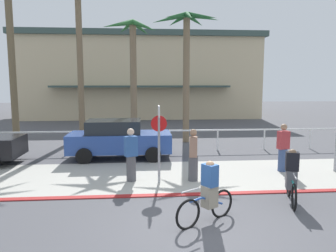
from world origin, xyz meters
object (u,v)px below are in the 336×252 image
(pedestrian_1, at_px, (131,157))
(cyclist_teal_0, at_px, (292,177))
(pedestrian_2, at_px, (283,149))
(cyclist_blue_1, at_px, (208,193))
(palm_tree_4, at_px, (187,43))
(stop_sign_bike_lane, at_px, (159,133))
(palm_tree_1, at_px, (8,14))
(palm_tree_3, at_px, (133,53))
(pedestrian_0, at_px, (193,157))
(palm_tree_2, at_px, (79,22))
(car_blue_1, at_px, (119,139))

(pedestrian_1, bearing_deg, cyclist_teal_0, -26.47)
(pedestrian_2, bearing_deg, cyclist_blue_1, -131.53)
(cyclist_teal_0, bearing_deg, palm_tree_4, 99.98)
(stop_sign_bike_lane, bearing_deg, cyclist_blue_1, -72.36)
(palm_tree_1, relative_size, pedestrian_2, 5.36)
(palm_tree_3, height_order, pedestrian_0, palm_tree_3)
(stop_sign_bike_lane, xyz_separation_m, palm_tree_1, (-7.36, 7.63, 5.13))
(pedestrian_2, bearing_deg, palm_tree_2, 135.78)
(palm_tree_3, xyz_separation_m, car_blue_1, (-0.58, -3.97, -4.03))
(palm_tree_2, relative_size, pedestrian_0, 5.05)
(stop_sign_bike_lane, relative_size, pedestrian_2, 1.43)
(palm_tree_3, bearing_deg, palm_tree_2, 148.57)
(palm_tree_1, xyz_separation_m, palm_tree_2, (3.20, 1.99, 0.01))
(car_blue_1, relative_size, pedestrian_2, 2.45)
(pedestrian_0, relative_size, pedestrian_2, 0.99)
(palm_tree_4, distance_m, cyclist_blue_1, 11.56)
(pedestrian_2, bearing_deg, stop_sign_bike_lane, -167.50)
(pedestrian_2, bearing_deg, palm_tree_1, 151.26)
(palm_tree_2, distance_m, cyclist_teal_0, 15.22)
(car_blue_1, xyz_separation_m, pedestrian_0, (2.71, -3.59, -0.04))
(palm_tree_4, bearing_deg, palm_tree_1, 178.55)
(car_blue_1, height_order, cyclist_teal_0, car_blue_1)
(cyclist_teal_0, bearing_deg, pedestrian_1, 153.53)
(cyclist_teal_0, relative_size, pedestrian_0, 0.99)
(palm_tree_3, xyz_separation_m, cyclist_teal_0, (4.55, -9.65, -4.21))
(palm_tree_3, height_order, cyclist_teal_0, palm_tree_3)
(palm_tree_4, bearing_deg, stop_sign_bike_lane, -104.61)
(palm_tree_1, height_order, cyclist_blue_1, palm_tree_1)
(palm_tree_3, xyz_separation_m, cyclist_blue_1, (1.97, -10.79, -4.21))
(palm_tree_3, bearing_deg, cyclist_blue_1, -79.66)
(palm_tree_4, xyz_separation_m, car_blue_1, (-3.49, -3.69, -4.57))
(palm_tree_3, relative_size, cyclist_teal_0, 3.83)
(pedestrian_1, bearing_deg, cyclist_blue_1, -60.50)
(cyclist_teal_0, distance_m, pedestrian_1, 5.02)
(pedestrian_0, height_order, pedestrian_2, pedestrian_2)
(car_blue_1, bearing_deg, pedestrian_2, -23.18)
(pedestrian_0, bearing_deg, palm_tree_4, 83.91)
(palm_tree_3, height_order, cyclist_blue_1, palm_tree_3)
(stop_sign_bike_lane, height_order, palm_tree_1, palm_tree_1)
(palm_tree_3, distance_m, pedestrian_2, 9.61)
(pedestrian_2, bearing_deg, cyclist_teal_0, -109.87)
(cyclist_blue_1, height_order, pedestrian_2, pedestrian_2)
(palm_tree_2, xyz_separation_m, pedestrian_0, (5.31, -9.51, -5.99))
(pedestrian_1, xyz_separation_m, pedestrian_2, (5.58, 0.77, -0.00))
(palm_tree_2, xyz_separation_m, palm_tree_3, (3.18, -1.94, -1.92))
(stop_sign_bike_lane, xyz_separation_m, palm_tree_4, (1.93, 7.39, 3.77))
(palm_tree_4, relative_size, pedestrian_1, 3.94)
(palm_tree_2, distance_m, pedestrian_2, 13.68)
(cyclist_blue_1, xyz_separation_m, pedestrian_1, (-1.91, 3.38, 0.15))
(cyclist_blue_1, bearing_deg, palm_tree_4, 84.90)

